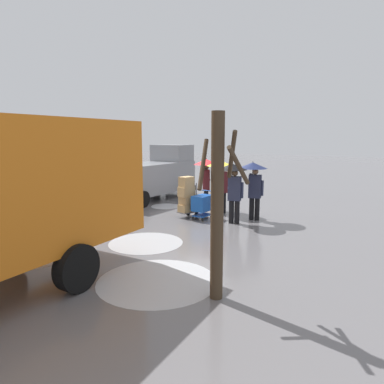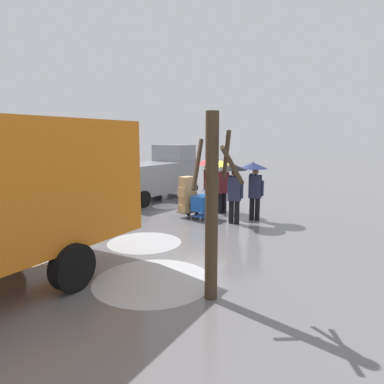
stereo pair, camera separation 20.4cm
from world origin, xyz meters
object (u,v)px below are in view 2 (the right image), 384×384
at_px(pedestrian_pink_side, 254,177).
at_px(pedestrian_far_side, 221,174).
at_px(bare_tree_near, 212,204).
at_px(pedestrian_black_side, 233,179).
at_px(shopping_cart_vendor, 203,204).
at_px(hand_dolly_boxes, 187,196).
at_px(pedestrian_white_side, 207,172).
at_px(cargo_van_parked_right, 154,175).

height_order(pedestrian_pink_side, pedestrian_far_side, same).
distance_m(pedestrian_far_side, bare_tree_near, 7.37).
bearing_deg(pedestrian_black_side, pedestrian_pink_side, -116.96).
relative_size(shopping_cart_vendor, bare_tree_near, 0.29).
bearing_deg(hand_dolly_boxes, shopping_cart_vendor, -168.91).
bearing_deg(pedestrian_white_side, cargo_van_parked_right, -14.72).
relative_size(pedestrian_pink_side, pedestrian_black_side, 1.00).
relative_size(cargo_van_parked_right, bare_tree_near, 1.56).
xyz_separation_m(pedestrian_far_side, bare_tree_near, (-3.13, 6.66, 0.24)).
bearing_deg(hand_dolly_boxes, pedestrian_white_side, -87.89).
bearing_deg(cargo_van_parked_right, pedestrian_far_side, 163.53).
bearing_deg(bare_tree_near, cargo_van_parked_right, -46.87).
relative_size(shopping_cart_vendor, pedestrian_far_side, 0.47).
distance_m(cargo_van_parked_right, pedestrian_pink_side, 6.05).
distance_m(shopping_cart_vendor, pedestrian_far_side, 1.57).
xyz_separation_m(pedestrian_white_side, bare_tree_near, (-3.97, 7.02, 0.22)).
relative_size(hand_dolly_boxes, bare_tree_near, 0.45).
height_order(cargo_van_parked_right, pedestrian_black_side, cargo_van_parked_right).
relative_size(pedestrian_black_side, pedestrian_far_side, 1.00).
relative_size(shopping_cart_vendor, hand_dolly_boxes, 0.66).
distance_m(shopping_cart_vendor, bare_tree_near, 6.50).
height_order(pedestrian_white_side, pedestrian_far_side, same).
bearing_deg(bare_tree_near, shopping_cart_vendor, -58.90).
distance_m(shopping_cart_vendor, pedestrian_black_side, 1.59).
xyz_separation_m(cargo_van_parked_right, pedestrian_white_side, (-3.46, 0.91, 0.41)).
bearing_deg(hand_dolly_boxes, cargo_van_parked_right, -36.30).
xyz_separation_m(shopping_cart_vendor, pedestrian_far_side, (-0.16, -1.20, 1.00)).
distance_m(hand_dolly_boxes, pedestrian_white_side, 1.84).
xyz_separation_m(shopping_cart_vendor, hand_dolly_boxes, (0.61, 0.12, 0.27)).
distance_m(cargo_van_parked_right, bare_tree_near, 10.89).
bearing_deg(pedestrian_white_side, pedestrian_far_side, 156.62).
relative_size(hand_dolly_boxes, pedestrian_pink_side, 0.72).
bearing_deg(shopping_cart_vendor, bare_tree_near, 121.10).
bearing_deg(shopping_cart_vendor, pedestrian_black_side, 178.32).
relative_size(cargo_van_parked_right, pedestrian_far_side, 2.52).
height_order(pedestrian_black_side, bare_tree_near, bare_tree_near).
height_order(shopping_cart_vendor, hand_dolly_boxes, hand_dolly_boxes).
relative_size(pedestrian_white_side, bare_tree_near, 0.62).
height_order(pedestrian_white_side, bare_tree_near, bare_tree_near).
xyz_separation_m(cargo_van_parked_right, bare_tree_near, (-7.43, 7.93, 0.63)).
distance_m(pedestrian_pink_side, pedestrian_black_side, 0.95).
distance_m(pedestrian_black_side, pedestrian_far_side, 1.63).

